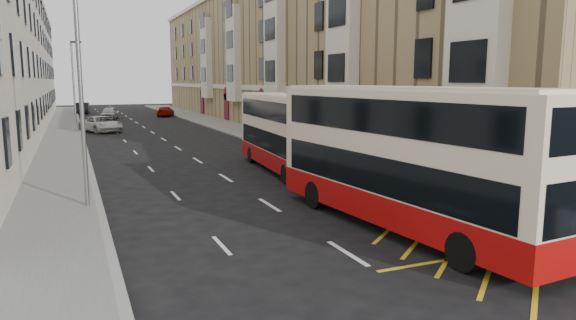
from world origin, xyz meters
name	(u,v)px	position (x,y,z in m)	size (l,w,h in m)	color
ground	(444,314)	(0.00, 0.00, 0.00)	(200.00, 200.00, 0.00)	black
pavement_right	(274,139)	(8.00, 30.00, 0.07)	(4.00, 120.00, 0.15)	#63635E
pavement_left	(62,149)	(-7.50, 30.00, 0.07)	(3.00, 120.00, 0.15)	#63635E
kerb_right	(250,140)	(6.00, 30.00, 0.07)	(0.25, 120.00, 0.15)	gray
kerb_left	(85,148)	(-6.00, 30.00, 0.07)	(0.25, 120.00, 0.15)	gray
road_markings	(145,128)	(0.00, 45.00, 0.01)	(10.00, 110.00, 0.01)	silver
terrace_right	(281,55)	(14.88, 45.38, 7.52)	(10.75, 79.00, 15.25)	#967D57
guard_railing	(479,191)	(6.25, 5.75, 0.86)	(0.06, 6.56, 1.01)	#AA271C
street_lamp_near	(82,82)	(-6.35, 12.00, 4.64)	(0.93, 0.18, 8.00)	slate
street_lamp_far	(74,81)	(-6.35, 42.00, 4.64)	(0.93, 0.18, 8.00)	slate
double_decker_front	(406,158)	(2.83, 5.39, 2.30)	(3.53, 11.48, 4.51)	beige
double_decker_rear	(286,132)	(3.43, 16.62, 2.04)	(3.08, 10.17, 4.00)	beige
pedestrian_far	(504,185)	(7.12, 5.52, 1.05)	(1.06, 0.44, 1.81)	black
white_van	(101,124)	(-4.30, 42.40, 0.73)	(2.41, 5.22, 1.45)	silver
car_silver	(109,113)	(-2.45, 58.47, 0.75)	(1.78, 4.43, 1.51)	#A6AAAE
car_dark	(83,108)	(-5.20, 71.31, 0.79)	(1.67, 4.79, 1.58)	black
car_red	(165,111)	(4.78, 61.26, 0.65)	(1.82, 4.47, 1.30)	#920904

